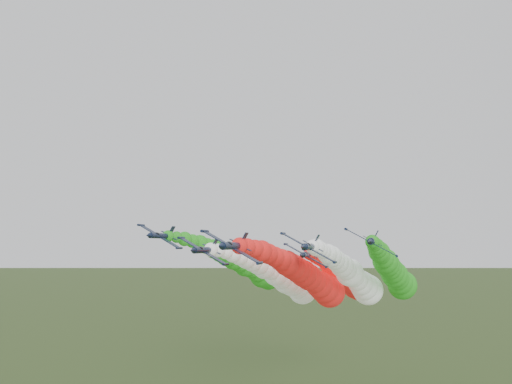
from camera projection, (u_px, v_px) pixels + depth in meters
jet_lead at (311, 279)px, 114.21m from camera, size 14.22×73.31×18.32m
jet_inner_left at (284, 278)px, 129.08m from camera, size 14.33×73.42×18.43m
jet_inner_right at (355, 278)px, 122.16m from camera, size 14.33×73.42×18.42m
jet_outer_left at (246, 266)px, 139.47m from camera, size 13.87×72.96×17.97m
jet_outer_right at (394, 273)px, 127.07m from camera, size 14.30×73.39×18.40m
jet_trail at (346, 278)px, 142.42m from camera, size 13.72×72.81×17.82m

